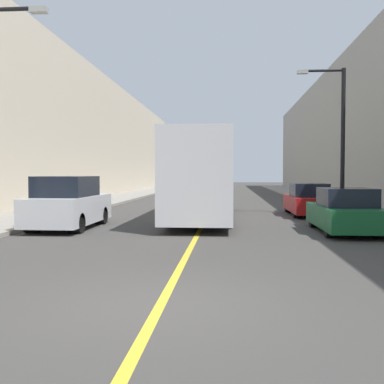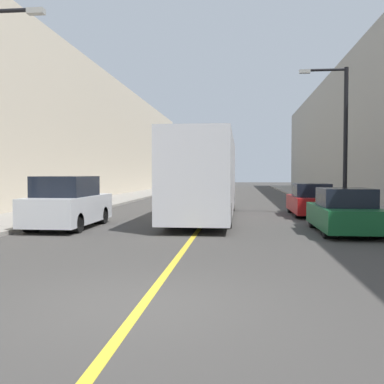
{
  "view_description": "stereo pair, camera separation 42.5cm",
  "coord_description": "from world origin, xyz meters",
  "px_view_note": "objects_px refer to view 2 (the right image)",
  "views": [
    {
      "loc": [
        1.04,
        -6.6,
        1.99
      ],
      "look_at": [
        -0.48,
        11.47,
        1.25
      ],
      "focal_mm": 42.0,
      "sensor_mm": 36.0,
      "label": 1
    },
    {
      "loc": [
        1.46,
        -6.56,
        1.99
      ],
      "look_at": [
        -0.48,
        11.47,
        1.25
      ],
      "focal_mm": 42.0,
      "sensor_mm": 36.0,
      "label": 2
    }
  ],
  "objects_px": {
    "parked_suv_left": "(68,204)",
    "car_right_mid": "(310,201)",
    "bus": "(206,176)",
    "street_lamp_right": "(341,130)",
    "car_right_near": "(344,213)"
  },
  "relations": [
    {
      "from": "car_right_near",
      "to": "bus",
      "type": "bearing_deg",
      "value": 136.45
    },
    {
      "from": "parked_suv_left",
      "to": "car_right_mid",
      "type": "xyz_separation_m",
      "value": [
        9.61,
        5.95,
        -0.19
      ]
    },
    {
      "from": "bus",
      "to": "street_lamp_right",
      "type": "height_order",
      "value": "street_lamp_right"
    },
    {
      "from": "parked_suv_left",
      "to": "bus",
      "type": "bearing_deg",
      "value": 42.65
    },
    {
      "from": "car_right_near",
      "to": "car_right_mid",
      "type": "relative_size",
      "value": 0.92
    },
    {
      "from": "bus",
      "to": "car_right_mid",
      "type": "bearing_deg",
      "value": 18.08
    },
    {
      "from": "bus",
      "to": "street_lamp_right",
      "type": "bearing_deg",
      "value": 12.58
    },
    {
      "from": "car_right_mid",
      "to": "car_right_near",
      "type": "bearing_deg",
      "value": -88.77
    },
    {
      "from": "parked_suv_left",
      "to": "car_right_near",
      "type": "bearing_deg",
      "value": -2.36
    },
    {
      "from": "bus",
      "to": "car_right_mid",
      "type": "height_order",
      "value": "bus"
    },
    {
      "from": "car_right_mid",
      "to": "street_lamp_right",
      "type": "height_order",
      "value": "street_lamp_right"
    },
    {
      "from": "parked_suv_left",
      "to": "car_right_mid",
      "type": "bearing_deg",
      "value": 31.78
    },
    {
      "from": "car_right_near",
      "to": "parked_suv_left",
      "type": "bearing_deg",
      "value": 177.64
    },
    {
      "from": "car_right_mid",
      "to": "street_lamp_right",
      "type": "relative_size",
      "value": 0.7
    },
    {
      "from": "bus",
      "to": "car_right_mid",
      "type": "xyz_separation_m",
      "value": [
        4.87,
        1.59,
        -1.2
      ]
    }
  ]
}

